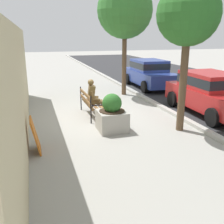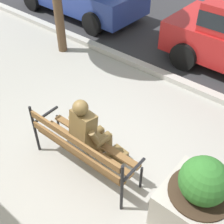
{
  "view_description": "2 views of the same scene",
  "coord_description": "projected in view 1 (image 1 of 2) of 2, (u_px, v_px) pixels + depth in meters",
  "views": [
    {
      "loc": [
        9.04,
        -2.1,
        2.91
      ],
      "look_at": [
        1.57,
        0.19,
        0.6
      ],
      "focal_mm": 41.91,
      "sensor_mm": 36.0,
      "label": 1
    },
    {
      "loc": [
        2.06,
        -2.1,
        3.78
      ],
      "look_at": [
        -0.15,
        0.56,
        0.75
      ],
      "focal_mm": 46.97,
      "sensor_mm": 36.0,
      "label": 2
    }
  ],
  "objects": [
    {
      "name": "street_tree_down_street",
      "position": [
        188.0,
        16.0,
        7.37
      ],
      "size": [
        1.81,
        1.81,
        4.39
      ],
      "color": "brown",
      "rests_on": "ground"
    },
    {
      "name": "concrete_planter",
      "position": [
        112.0,
        115.0,
        8.18
      ],
      "size": [
        0.88,
        0.88,
        1.19
      ],
      "color": "#A8A399",
      "rests_on": "ground"
    },
    {
      "name": "curb_stone",
      "position": [
        165.0,
        109.0,
        10.5
      ],
      "size": [
        60.0,
        0.2,
        0.12
      ],
      "primitive_type": "cube",
      "color": "#B2AFA8",
      "rests_on": "ground"
    },
    {
      "name": "park_bench",
      "position": [
        90.0,
        102.0,
        9.65
      ],
      "size": [
        1.81,
        0.55,
        0.95
      ],
      "color": "brown",
      "rests_on": "ground"
    },
    {
      "name": "parked_car_blue",
      "position": [
        149.0,
        73.0,
        14.9
      ],
      "size": [
        4.13,
        1.98,
        1.56
      ],
      "color": "navy",
      "rests_on": "ground"
    },
    {
      "name": "bronze_statue_seated",
      "position": [
        95.0,
        98.0,
        9.65
      ],
      "size": [
        0.7,
        0.78,
        1.37
      ],
      "color": "brown",
      "rests_on": "ground"
    },
    {
      "name": "building_wall_behind",
      "position": [
        14.0,
        86.0,
        7.16
      ],
      "size": [
        12.0,
        0.5,
        3.12
      ],
      "primitive_type": "cube",
      "color": "#C6B78C",
      "rests_on": "ground"
    },
    {
      "name": "leaning_signboard",
      "position": [
        35.0,
        135.0,
        6.66
      ],
      "size": [
        0.7,
        0.23,
        0.89
      ],
      "primitive_type": "cube",
      "rotation": [
        0.21,
        0.0,
        0.0
      ],
      "color": "#C6661E",
      "rests_on": "ground"
    },
    {
      "name": "parked_car_red",
      "position": [
        210.0,
        92.0,
        9.89
      ],
      "size": [
        4.13,
        1.98,
        1.56
      ],
      "color": "#B21E1E",
      "rests_on": "ground"
    },
    {
      "name": "ground_plane",
      "position": [
        95.0,
        116.0,
        9.71
      ],
      "size": [
        80.0,
        80.0,
        0.0
      ],
      "primitive_type": "plane",
      "color": "#9E9B93"
    },
    {
      "name": "street_tree_near_bench",
      "position": [
        125.0,
        11.0,
        12.18
      ],
      "size": [
        2.6,
        2.6,
        5.31
      ],
      "color": "brown",
      "rests_on": "ground"
    }
  ]
}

